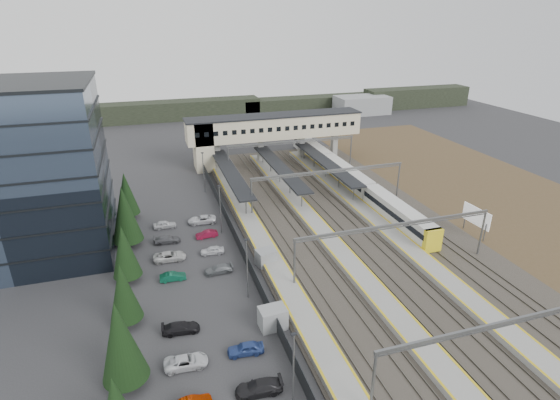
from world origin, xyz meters
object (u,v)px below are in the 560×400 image
object	(u,v)px
relay_cabin_far	(266,258)
billboard	(476,217)
office_building	(9,174)
train	(347,176)
footbridge	(263,130)
relay_cabin_near	(273,318)

from	to	relation	value
relay_cabin_far	billboard	size ratio (longest dim) A/B	0.52
office_building	train	size ratio (longest dim) A/B	0.42
train	billboard	xyz separation A→B (m)	(9.72, -25.64, 1.09)
relay_cabin_far	footbridge	bearing A→B (deg)	75.10
office_building	footbridge	distance (m)	53.18
office_building	billboard	size ratio (longest dim) A/B	4.38
relay_cabin_near	billboard	distance (m)	38.26
office_building	footbridge	size ratio (longest dim) A/B	0.60
relay_cabin_far	train	world-z (taller)	train
train	billboard	world-z (taller)	billboard
footbridge	billboard	distance (m)	49.96
office_building	train	world-z (taller)	office_building
relay_cabin_near	relay_cabin_far	distance (m)	13.05
footbridge	train	size ratio (longest dim) A/B	0.69
office_building	billboard	world-z (taller)	office_building
office_building	relay_cabin_near	world-z (taller)	office_building
footbridge	train	world-z (taller)	footbridge
office_building	billboard	distance (m)	67.93
office_building	footbridge	bearing A→B (deg)	34.47
office_building	train	xyz separation A→B (m)	(56.00, 11.05, -10.20)
train	relay_cabin_far	bearing A→B (deg)	-134.18
office_building	relay_cabin_far	xyz separation A→B (m)	(32.13, -13.52, -11.03)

